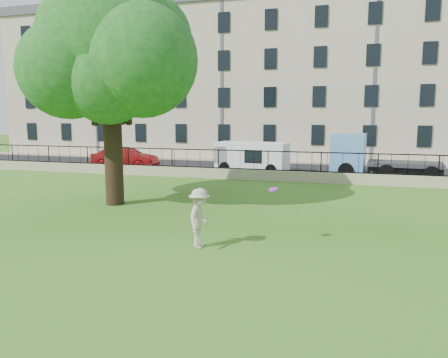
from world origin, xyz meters
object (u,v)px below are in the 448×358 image
(frisbee, at_px, (273,189))
(white_van, at_px, (252,157))
(man, at_px, (200,218))
(red_sedan, at_px, (125,158))
(tree, at_px, (108,50))
(blue_truck, at_px, (384,156))

(frisbee, height_order, white_van, white_van)
(man, xyz_separation_m, red_sedan, (-11.16, 15.72, -0.10))
(red_sedan, relative_size, white_van, 0.97)
(tree, bearing_deg, red_sedan, 116.77)
(man, xyz_separation_m, frisbee, (1.95, 0.88, 0.78))
(tree, bearing_deg, man, -40.34)
(red_sedan, height_order, blue_truck, blue_truck)
(red_sedan, xyz_separation_m, white_van, (8.84, 1.00, 0.23))
(man, height_order, frisbee, man)
(red_sedan, height_order, white_van, white_van)
(frisbee, bearing_deg, white_van, 105.09)
(white_van, bearing_deg, tree, -98.81)
(tree, height_order, blue_truck, tree)
(man, height_order, red_sedan, man)
(tree, xyz_separation_m, frisbee, (7.61, -3.92, -4.76))
(tree, xyz_separation_m, red_sedan, (-5.50, 10.91, -5.64))
(red_sedan, bearing_deg, frisbee, -142.19)
(frisbee, bearing_deg, red_sedan, 131.48)
(man, xyz_separation_m, blue_truck, (5.91, 16.72, 0.45))
(tree, relative_size, frisbee, 35.90)
(white_van, xyz_separation_m, blue_truck, (8.23, 0.00, 0.32))
(frisbee, xyz_separation_m, blue_truck, (3.96, 15.83, -0.33))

